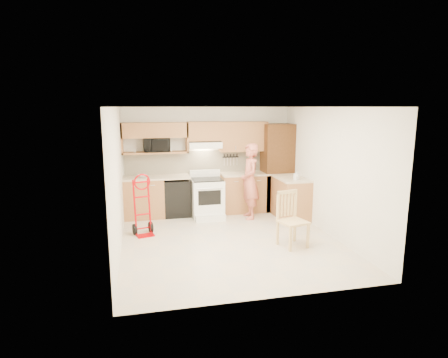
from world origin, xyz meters
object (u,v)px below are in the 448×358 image
object	(u,v)px
person	(250,181)
hand_truck	(143,208)
microwave	(156,145)
range	(208,195)
dining_chair	(293,220)

from	to	relation	value
person	hand_truck	distance (m)	2.47
hand_truck	microwave	bearing A→B (deg)	60.90
range	person	size ratio (longest dim) A/B	0.61
range	hand_truck	xyz separation A→B (m)	(-1.45, -0.93, 0.03)
range	hand_truck	bearing A→B (deg)	-147.41
range	person	world-z (taller)	person
range	dining_chair	world-z (taller)	range
microwave	person	xyz separation A→B (m)	(2.01, -0.74, -0.80)
person	dining_chair	bearing A→B (deg)	9.14
hand_truck	dining_chair	bearing A→B (deg)	-39.59
range	dining_chair	xyz separation A→B (m)	(1.17, -2.16, -0.02)
microwave	dining_chair	world-z (taller)	microwave
microwave	range	world-z (taller)	microwave
microwave	dining_chair	xyz separation A→B (m)	(2.27, -2.61, -1.15)
person	dining_chair	distance (m)	1.93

